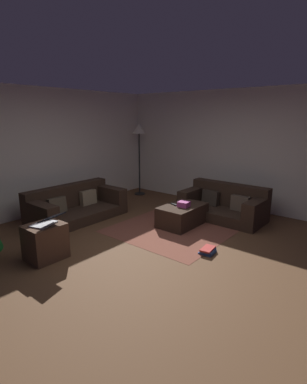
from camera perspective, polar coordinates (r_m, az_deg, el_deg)
name	(u,v)px	position (r m, az deg, el deg)	size (l,w,h in m)	color
ground_plane	(151,254)	(4.63, -0.38, -11.64)	(6.40, 6.40, 0.00)	brown
rear_partition	(34,152)	(6.68, -21.71, 7.00)	(6.40, 0.12, 2.60)	silver
corner_partition	(243,150)	(6.92, 16.68, 7.61)	(0.12, 6.40, 2.60)	silver
couch_left	(75,206)	(6.28, -14.70, -2.61)	(1.90, 0.93, 0.66)	#332319
couch_right	(224,205)	(6.29, 13.28, -2.40)	(0.87, 1.65, 0.68)	#332319
ottoman	(182,215)	(5.77, 5.48, -4.37)	(0.96, 0.59, 0.38)	#332319
gift_box	(184,204)	(5.62, 5.76, -2.30)	(0.19, 0.19, 0.10)	#B23F8C
tv_remote	(174,204)	(5.73, 3.92, -2.33)	(0.05, 0.16, 0.02)	black
side_table	(45,242)	(4.66, -19.81, -8.85)	(0.52, 0.44, 0.52)	#4C3323
laptop	(47,222)	(4.51, -19.57, -5.29)	(0.44, 0.47, 0.18)	silver
book_stack	(208,251)	(4.71, 10.24, -10.85)	(0.29, 0.23, 0.09)	#2D5193
corner_lamp	(139,134)	(7.80, -2.75, 10.85)	(0.36, 0.36, 1.84)	black
area_rug	(182,224)	(5.83, 5.44, -6.12)	(2.60, 2.00, 0.01)	brown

